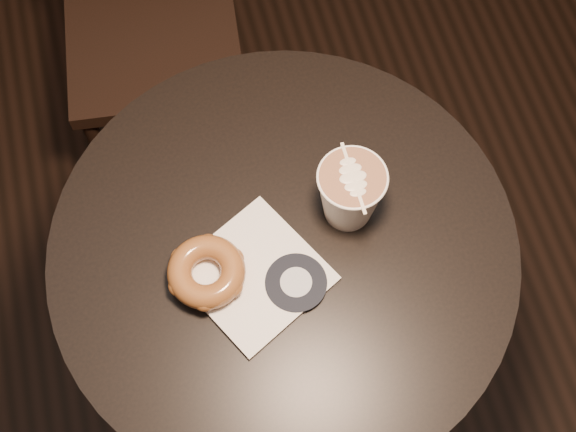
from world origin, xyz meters
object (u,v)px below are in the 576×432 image
at_px(cafe_table, 284,290).
at_px(pastry_bag, 255,275).
at_px(latte_cup, 350,194).
at_px(doughnut, 206,272).

distance_m(cafe_table, pastry_bag, 0.21).
bearing_deg(latte_cup, cafe_table, -163.67).
xyz_separation_m(doughnut, latte_cup, (0.23, 0.05, 0.03)).
xyz_separation_m(cafe_table, pastry_bag, (-0.05, -0.04, 0.20)).
bearing_deg(doughnut, pastry_bag, -11.78).
height_order(cafe_table, pastry_bag, pastry_bag).
xyz_separation_m(pastry_bag, latte_cup, (0.16, 0.07, 0.05)).
relative_size(doughnut, latte_cup, 1.01).
relative_size(pastry_bag, doughnut, 1.58).
relative_size(cafe_table, doughnut, 6.66).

